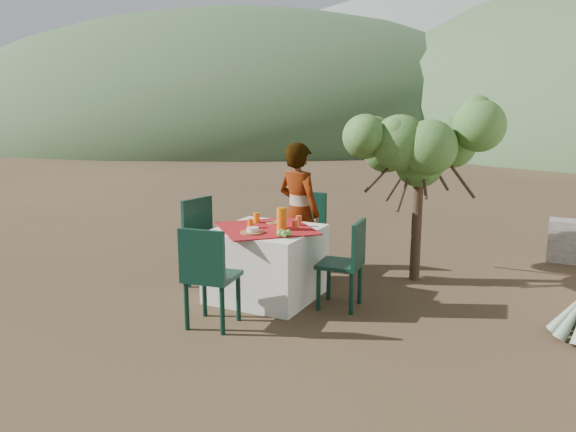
% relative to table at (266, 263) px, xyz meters
% --- Properties ---
extents(ground, '(160.00, 160.00, 0.00)m').
position_rel_table_xyz_m(ground, '(0.34, -0.41, -0.38)').
color(ground, '#372319').
rests_on(ground, ground).
extents(table, '(1.30, 1.30, 0.76)m').
position_rel_table_xyz_m(table, '(0.00, 0.00, 0.00)').
color(table, white).
rests_on(table, ground).
extents(chair_far, '(0.47, 0.47, 0.97)m').
position_rel_table_xyz_m(chair_far, '(-0.07, 1.14, 0.16)').
color(chair_far, black).
rests_on(chair_far, ground).
extents(chair_near, '(0.50, 0.50, 0.96)m').
position_rel_table_xyz_m(chair_near, '(-0.06, -1.00, 0.15)').
color(chair_near, black).
rests_on(chair_near, ground).
extents(chair_left, '(0.52, 0.52, 1.00)m').
position_rel_table_xyz_m(chair_left, '(-0.82, 0.06, 0.17)').
color(chair_left, black).
rests_on(chair_left, ground).
extents(chair_right, '(0.45, 0.45, 0.91)m').
position_rel_table_xyz_m(chair_right, '(0.89, 0.08, 0.12)').
color(chair_right, black).
rests_on(chair_right, ground).
extents(person, '(0.68, 0.55, 1.62)m').
position_rel_table_xyz_m(person, '(0.04, 0.72, 0.43)').
color(person, '#8C6651').
rests_on(person, ground).
extents(shrub_tree, '(1.57, 1.54, 1.85)m').
position_rel_table_xyz_m(shrub_tree, '(1.33, 1.38, 1.08)').
color(shrub_tree, '#3F2C1F').
rests_on(shrub_tree, ground).
extents(hill_near_left, '(40.00, 40.00, 16.00)m').
position_rel_table_xyz_m(hill_near_left, '(-17.66, 29.59, -0.38)').
color(hill_near_left, '#385932').
rests_on(hill_near_left, ground).
extents(hill_far_center, '(60.00, 60.00, 24.00)m').
position_rel_table_xyz_m(hill_far_center, '(-3.66, 51.59, -0.38)').
color(hill_far_center, slate).
rests_on(hill_far_center, ground).
extents(plate_far, '(0.21, 0.21, 0.01)m').
position_rel_table_xyz_m(plate_far, '(-0.02, 0.25, 0.39)').
color(plate_far, brown).
rests_on(plate_far, table).
extents(plate_near, '(0.24, 0.24, 0.01)m').
position_rel_table_xyz_m(plate_near, '(-0.01, -0.28, 0.39)').
color(plate_near, brown).
rests_on(plate_near, table).
extents(glass_far, '(0.07, 0.07, 0.11)m').
position_rel_table_xyz_m(glass_far, '(-0.22, 0.19, 0.44)').
color(glass_far, orange).
rests_on(glass_far, table).
extents(glass_near, '(0.06, 0.06, 0.10)m').
position_rel_table_xyz_m(glass_near, '(-0.14, -0.08, 0.43)').
color(glass_near, orange).
rests_on(glass_near, table).
extents(juice_pitcher, '(0.10, 0.10, 0.23)m').
position_rel_table_xyz_m(juice_pitcher, '(0.19, -0.00, 0.50)').
color(juice_pitcher, orange).
rests_on(juice_pitcher, table).
extents(bowl_plate, '(0.22, 0.22, 0.01)m').
position_rel_table_xyz_m(bowl_plate, '(-0.00, -0.27, 0.39)').
color(bowl_plate, brown).
rests_on(bowl_plate, table).
extents(white_bowl, '(0.12, 0.12, 0.04)m').
position_rel_table_xyz_m(white_bowl, '(-0.00, -0.27, 0.42)').
color(white_bowl, white).
rests_on(white_bowl, bowl_plate).
extents(jar_left, '(0.06, 0.06, 0.09)m').
position_rel_table_xyz_m(jar_left, '(0.29, 0.09, 0.43)').
color(jar_left, '#DD5427').
rests_on(jar_left, table).
extents(jar_right, '(0.07, 0.07, 0.10)m').
position_rel_table_xyz_m(jar_right, '(0.25, 0.27, 0.43)').
color(jar_right, '#DD5427').
rests_on(jar_right, table).
extents(napkin_holder, '(0.07, 0.04, 0.08)m').
position_rel_table_xyz_m(napkin_holder, '(0.16, 0.09, 0.42)').
color(napkin_holder, white).
rests_on(napkin_holder, table).
extents(fruit_cluster, '(0.13, 0.12, 0.07)m').
position_rel_table_xyz_m(fruit_cluster, '(0.34, -0.27, 0.42)').
color(fruit_cluster, '#699D39').
rests_on(fruit_cluster, table).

